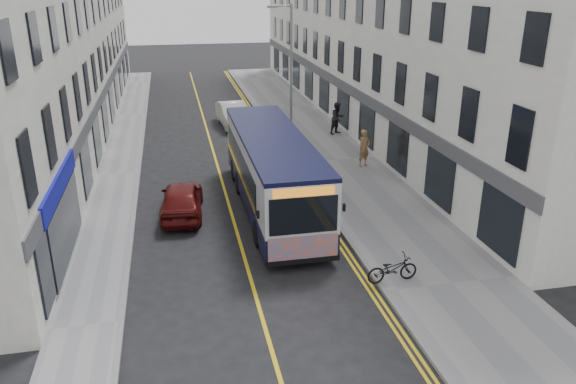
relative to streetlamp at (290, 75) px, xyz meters
name	(u,v)px	position (x,y,z in m)	size (l,w,h in m)	color
ground	(253,288)	(-4.17, -14.00, -4.38)	(140.00, 140.00, 0.00)	black
pavement_east	(335,161)	(2.08, -2.00, -4.32)	(4.50, 64.00, 0.12)	gray
pavement_west	(118,175)	(-9.17, -2.00, -4.32)	(2.00, 64.00, 0.12)	gray
kerb_east	(294,163)	(-0.17, -2.00, -4.32)	(0.18, 64.00, 0.13)	slate
kerb_west	(139,174)	(-8.17, -2.00, -4.32)	(0.18, 64.00, 0.13)	slate
road_centre_line	(219,169)	(-4.17, -2.00, -4.38)	(0.12, 64.00, 0.01)	gold
road_dbl_yellow_inner	(286,165)	(-0.62, -2.00, -4.38)	(0.10, 64.00, 0.01)	gold
road_dbl_yellow_outer	(290,165)	(-0.42, -2.00, -4.38)	(0.10, 64.00, 0.01)	gold
terrace_east	(376,22)	(7.33, 7.00, 2.12)	(6.00, 46.00, 13.00)	white
terrace_west	(47,27)	(-13.17, 7.00, 2.12)	(6.00, 46.00, 13.00)	white
streetlamp	(290,75)	(0.00, 0.00, 0.00)	(1.32, 0.18, 8.00)	gray
city_bus	(273,170)	(-2.38, -7.74, -2.61)	(2.61, 11.18, 3.25)	black
bicycle	(392,269)	(0.23, -14.71, -3.81)	(0.60, 1.71, 0.90)	black
pedestrian_near	(364,148)	(3.20, -3.34, -3.30)	(0.70, 0.46, 1.93)	olive
pedestrian_far	(337,118)	(3.69, 3.12, -3.28)	(0.96, 0.74, 1.97)	black
car_white	(233,115)	(-2.37, 6.77, -3.62)	(1.62, 4.66, 1.53)	silver
car_maroon	(182,199)	(-6.17, -7.57, -3.67)	(1.68, 4.17, 1.42)	#550E0E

